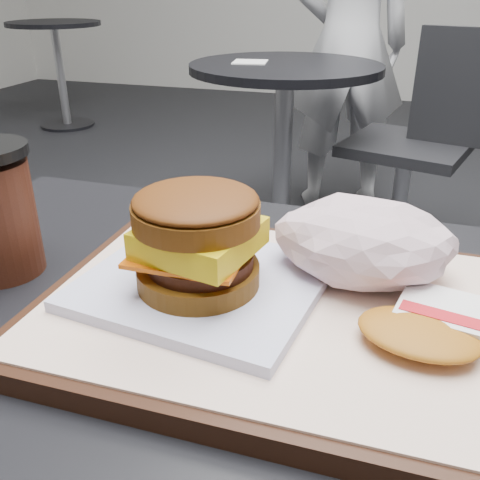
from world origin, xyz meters
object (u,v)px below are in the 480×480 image
Objects in this scene: hash_brown at (443,326)px; neighbor_table at (284,119)px; breakfast_sandwich at (199,250)px; neighbor_chair at (428,135)px; crumpled_wrapper at (364,241)px; serving_tray at (275,311)px; patron at (349,44)px.

hash_brown reaches higher than neighbor_table.
neighbor_chair is at bearing 82.26° from breakfast_sandwich.
breakfast_sandwich is 1.40× the size of crumpled_wrapper.
crumpled_wrapper is 1.66m from neighbor_chair.
breakfast_sandwich reaches higher than neighbor_chair.
crumpled_wrapper is 0.17× the size of neighbor_chair.
neighbor_chair is at bearing 86.29° from crumpled_wrapper.
crumpled_wrapper is at bearing -74.79° from neighbor_table.
serving_tray is 0.43× the size of neighbor_chair.
neighbor_table is (-0.36, 1.60, -0.23)m from serving_tray.
neighbor_chair reaches higher than neighbor_table.
neighbor_chair reaches higher than hash_brown.
serving_tray is 1.71m from neighbor_chair.
hash_brown is 1.72m from neighbor_chair.
neighbor_table is at bearing 102.54° from serving_tray.
breakfast_sandwich is at bearing 177.72° from hash_brown.
neighbor_table is at bearing 106.66° from hash_brown.
neighbor_table is 0.53m from neighbor_chair.
neighbor_table is at bearing -170.90° from neighbor_chair.
hash_brown is 0.14× the size of neighbor_chair.
neighbor_chair is (0.11, 1.62, -0.31)m from crumpled_wrapper.
neighbor_chair is (0.17, 1.69, -0.27)m from serving_tray.
serving_tray is 1.66m from neighbor_table.
hash_brown is 0.84× the size of crumpled_wrapper.
neighbor_chair is at bearing 9.10° from neighbor_table.
patron reaches higher than hash_brown.
patron reaches higher than crumpled_wrapper.
neighbor_chair is 0.58× the size of patron.
hash_brown is 0.10m from crumpled_wrapper.
serving_tray is 2.52× the size of crumpled_wrapper.
breakfast_sandwich is at bearing -79.64° from neighbor_table.
breakfast_sandwich is 1.66× the size of hash_brown.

